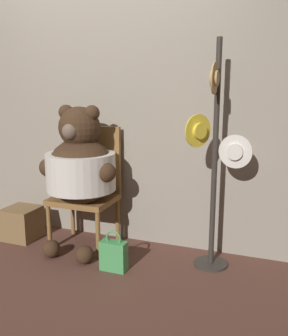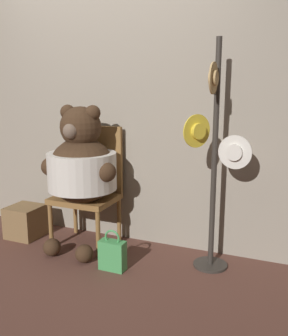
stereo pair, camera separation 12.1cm
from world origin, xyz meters
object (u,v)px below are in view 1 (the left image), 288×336
object	(u,v)px
hat_display_rack	(215,161)
handbag_on_ground	(114,255)
chair	(88,183)
teddy_bear	(80,167)

from	to	relation	value
hat_display_rack	handbag_on_ground	world-z (taller)	hat_display_rack
chair	hat_display_rack	distance (m)	1.24
chair	hat_display_rack	size ratio (longest dim) A/B	0.61
teddy_bear	hat_display_rack	world-z (taller)	hat_display_rack
hat_display_rack	handbag_on_ground	xyz separation A→B (m)	(-0.73, -0.32, -0.76)
teddy_bear	handbag_on_ground	xyz separation A→B (m)	(0.44, -0.28, -0.63)
chair	handbag_on_ground	size ratio (longest dim) A/B	3.23
handbag_on_ground	chair	bearing A→B (deg)	135.91
chair	teddy_bear	size ratio (longest dim) A/B	0.84
teddy_bear	handbag_on_ground	world-z (taller)	teddy_bear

